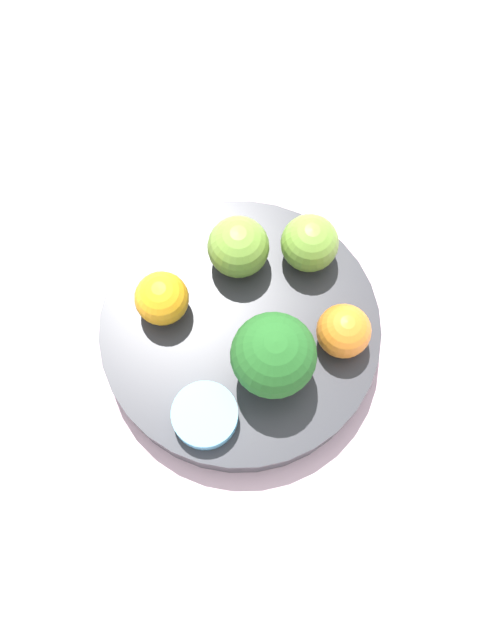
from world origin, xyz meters
The scene contains 9 objects.
ground_plane centered at (0.00, 0.00, 0.00)m, with size 6.00×6.00×0.00m, color gray.
table_surface centered at (0.00, 0.00, 0.01)m, with size 1.20×1.20×0.02m.
bowl centered at (0.00, 0.00, 0.04)m, with size 0.22×0.22×0.03m.
broccoli centered at (-0.04, 0.01, 0.09)m, with size 0.06×0.06×0.07m.
apple_red centered at (0.04, -0.04, 0.08)m, with size 0.05×0.05×0.05m.
apple_green centered at (0.01, -0.08, 0.07)m, with size 0.05×0.05×0.05m.
orange_front centered at (0.05, 0.04, 0.07)m, with size 0.04×0.04×0.04m.
orange_back centered at (-0.06, -0.05, 0.07)m, with size 0.04×0.04×0.04m.
small_cup centered at (-0.04, 0.07, 0.06)m, with size 0.05×0.05×0.02m.
Camera 1 is at (-0.13, 0.11, 0.52)m, focal length 35.00 mm.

